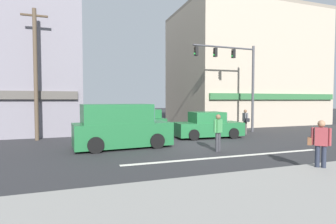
# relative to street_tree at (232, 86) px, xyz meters

# --- Properties ---
(ground_plane) EXTENTS (120.00, 120.00, 0.00)m
(ground_plane) POSITION_rel_street_tree_xyz_m (-7.31, -7.75, -3.53)
(ground_plane) COLOR #2B2B2D
(lane_marking_stripe) EXTENTS (9.00, 0.24, 0.01)m
(lane_marking_stripe) POSITION_rel_street_tree_xyz_m (-7.31, -11.25, -3.53)
(lane_marking_stripe) COLOR silver
(lane_marking_stripe) RESTS_ON ground
(building_right_corner) EXTENTS (13.47, 9.66, 11.03)m
(building_right_corner) POSITION_rel_street_tree_xyz_m (2.89, 2.42, 1.98)
(building_right_corner) COLOR tan
(building_right_corner) RESTS_ON ground
(street_tree) EXTENTS (2.94, 2.94, 5.03)m
(street_tree) POSITION_rel_street_tree_xyz_m (0.00, 0.00, 0.00)
(street_tree) COLOR #4C3823
(street_tree) RESTS_ON ground
(utility_pole_near_left) EXTENTS (1.40, 0.22, 7.46)m
(utility_pole_near_left) POSITION_rel_street_tree_xyz_m (-15.37, -3.83, 0.35)
(utility_pole_near_left) COLOR brown
(utility_pole_near_left) RESTS_ON ground
(utility_pole_far_right) EXTENTS (1.40, 0.22, 8.57)m
(utility_pole_far_right) POSITION_rel_street_tree_xyz_m (1.48, 1.43, 0.91)
(utility_pole_far_right) COLOR brown
(utility_pole_far_right) RESTS_ON ground
(traffic_light_mast) EXTENTS (4.89, 0.27, 6.20)m
(traffic_light_mast) POSITION_rel_street_tree_xyz_m (-2.42, -4.50, 0.77)
(traffic_light_mast) COLOR #47474C
(traffic_light_mast) RESTS_ON ground
(sedan_waiting_far) EXTENTS (4.20, 2.07, 1.58)m
(sedan_waiting_far) POSITION_rel_street_tree_xyz_m (-5.59, -6.08, -2.82)
(sedan_waiting_far) COLOR #1E6033
(sedan_waiting_far) RESTS_ON ground
(van_crossing_leftbound) EXTENTS (4.73, 2.30, 2.11)m
(van_crossing_leftbound) POSITION_rel_street_tree_xyz_m (-11.20, -7.74, -2.53)
(van_crossing_leftbound) COLOR #1E6033
(van_crossing_leftbound) RESTS_ON ground
(sedan_parked_curbside) EXTENTS (2.01, 4.17, 1.58)m
(sedan_parked_curbside) POSITION_rel_street_tree_xyz_m (-7.84, -0.27, -2.82)
(sedan_parked_curbside) COLOR #1E6033
(sedan_parked_curbside) RESTS_ON ground
(pedestrian_foreground_with_bag) EXTENTS (0.54, 0.62, 1.67)m
(pedestrian_foreground_with_bag) POSITION_rel_street_tree_xyz_m (-5.90, -14.18, -2.58)
(pedestrian_foreground_with_bag) COLOR #232838
(pedestrian_foreground_with_bag) RESTS_ON ground
(pedestrian_mid_crossing) EXTENTS (0.32, 0.67, 1.67)m
(pedestrian_mid_crossing) POSITION_rel_street_tree_xyz_m (-2.43, -5.47, -2.58)
(pedestrian_mid_crossing) COLOR #4C4742
(pedestrian_mid_crossing) RESTS_ON ground
(pedestrian_far_side) EXTENTS (0.52, 0.36, 1.67)m
(pedestrian_far_side) POSITION_rel_street_tree_xyz_m (-7.25, -10.15, -2.58)
(pedestrian_far_side) COLOR #333338
(pedestrian_far_side) RESTS_ON ground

